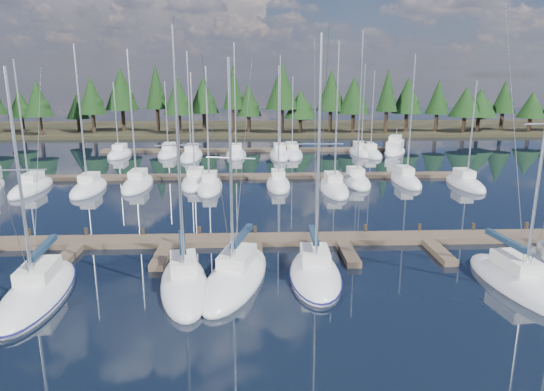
{
  "coord_description": "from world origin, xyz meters",
  "views": [
    {
      "loc": [
        -0.18,
        -14.24,
        11.44
      ],
      "look_at": [
        1.34,
        22.0,
        2.39
      ],
      "focal_mm": 32.0,
      "sensor_mm": 36.0,
      "label": 1
    }
  ],
  "objects_px": {
    "front_sailboat_3": "(235,277)",
    "motor_yacht_right": "(395,150)",
    "front_sailboat_1": "(38,292)",
    "front_sailboat_5": "(518,282)",
    "main_dock": "(255,243)",
    "front_sailboat_2": "(184,284)",
    "front_sailboat_4": "(315,274)"
  },
  "relations": [
    {
      "from": "front_sailboat_4",
      "to": "front_sailboat_5",
      "type": "height_order",
      "value": "front_sailboat_5"
    },
    {
      "from": "main_dock",
      "to": "front_sailboat_5",
      "type": "distance_m",
      "value": 16.27
    },
    {
      "from": "main_dock",
      "to": "front_sailboat_2",
      "type": "bearing_deg",
      "value": -120.3
    },
    {
      "from": "front_sailboat_2",
      "to": "front_sailboat_4",
      "type": "relative_size",
      "value": 1.02
    },
    {
      "from": "motor_yacht_right",
      "to": "front_sailboat_2",
      "type": "bearing_deg",
      "value": -118.4
    },
    {
      "from": "main_dock",
      "to": "front_sailboat_3",
      "type": "height_order",
      "value": "front_sailboat_3"
    },
    {
      "from": "front_sailboat_3",
      "to": "motor_yacht_right",
      "type": "relative_size",
      "value": 1.45
    },
    {
      "from": "front_sailboat_2",
      "to": "front_sailboat_5",
      "type": "relative_size",
      "value": 0.88
    },
    {
      "from": "front_sailboat_4",
      "to": "motor_yacht_right",
      "type": "height_order",
      "value": "front_sailboat_4"
    },
    {
      "from": "front_sailboat_3",
      "to": "motor_yacht_right",
      "type": "xyz_separation_m",
      "value": [
        22.63,
        46.15,
        0.2
      ]
    },
    {
      "from": "front_sailboat_3",
      "to": "motor_yacht_right",
      "type": "height_order",
      "value": "front_sailboat_3"
    },
    {
      "from": "front_sailboat_2",
      "to": "motor_yacht_right",
      "type": "relative_size",
      "value": 1.61
    },
    {
      "from": "front_sailboat_3",
      "to": "front_sailboat_4",
      "type": "distance_m",
      "value": 4.59
    },
    {
      "from": "main_dock",
      "to": "front_sailboat_2",
      "type": "height_order",
      "value": "front_sailboat_2"
    },
    {
      "from": "front_sailboat_4",
      "to": "motor_yacht_right",
      "type": "relative_size",
      "value": 1.58
    },
    {
      "from": "motor_yacht_right",
      "to": "main_dock",
      "type": "bearing_deg",
      "value": -118.07
    },
    {
      "from": "front_sailboat_1",
      "to": "front_sailboat_3",
      "type": "distance_m",
      "value": 10.51
    },
    {
      "from": "front_sailboat_4",
      "to": "motor_yacht_right",
      "type": "bearing_deg",
      "value": 68.55
    },
    {
      "from": "main_dock",
      "to": "front_sailboat_4",
      "type": "height_order",
      "value": "front_sailboat_4"
    },
    {
      "from": "main_dock",
      "to": "motor_yacht_right",
      "type": "bearing_deg",
      "value": 61.93
    },
    {
      "from": "front_sailboat_2",
      "to": "front_sailboat_5",
      "type": "xyz_separation_m",
      "value": [
        18.43,
        -0.64,
        0.01
      ]
    },
    {
      "from": "front_sailboat_4",
      "to": "front_sailboat_3",
      "type": "bearing_deg",
      "value": -177.4
    },
    {
      "from": "front_sailboat_1",
      "to": "motor_yacht_right",
      "type": "xyz_separation_m",
      "value": [
        33.02,
        47.73,
        0.21
      ]
    },
    {
      "from": "main_dock",
      "to": "motor_yacht_right",
      "type": "distance_m",
      "value": 45.58
    },
    {
      "from": "front_sailboat_1",
      "to": "front_sailboat_5",
      "type": "height_order",
      "value": "front_sailboat_5"
    },
    {
      "from": "front_sailboat_4",
      "to": "front_sailboat_1",
      "type": "bearing_deg",
      "value": -173.19
    },
    {
      "from": "front_sailboat_4",
      "to": "main_dock",
      "type": "bearing_deg",
      "value": 120.68
    },
    {
      "from": "front_sailboat_1",
      "to": "front_sailboat_5",
      "type": "relative_size",
      "value": 0.77
    },
    {
      "from": "main_dock",
      "to": "front_sailboat_3",
      "type": "relative_size",
      "value": 3.36
    },
    {
      "from": "front_sailboat_2",
      "to": "motor_yacht_right",
      "type": "bearing_deg",
      "value": 61.6
    },
    {
      "from": "front_sailboat_3",
      "to": "front_sailboat_4",
      "type": "relative_size",
      "value": 0.92
    },
    {
      "from": "front_sailboat_1",
      "to": "front_sailboat_3",
      "type": "height_order",
      "value": "front_sailboat_3"
    }
  ]
}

